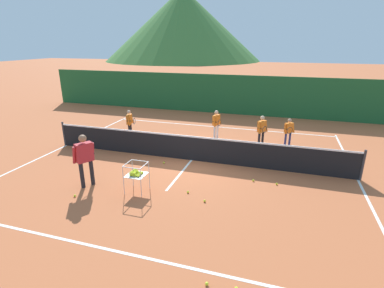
% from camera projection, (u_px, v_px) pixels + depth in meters
% --- Properties ---
extents(ground_plane, '(120.00, 120.00, 0.00)m').
position_uv_depth(ground_plane, '(191.00, 160.00, 11.26)').
color(ground_plane, '#BC6038').
extents(line_baseline_near, '(11.46, 0.08, 0.01)m').
position_uv_depth(line_baseline_near, '(116.00, 251.00, 6.36)').
color(line_baseline_near, white).
rests_on(line_baseline_near, ground).
extents(line_baseline_far, '(11.46, 0.08, 0.01)m').
position_uv_depth(line_baseline_far, '(219.00, 127.00, 15.63)').
color(line_baseline_far, white).
rests_on(line_baseline_far, ground).
extents(line_sideline_west, '(0.08, 10.28, 0.01)m').
position_uv_depth(line_sideline_west, '(67.00, 145.00, 12.87)').
color(line_sideline_west, white).
rests_on(line_sideline_west, ground).
extents(line_sideline_east, '(0.08, 10.28, 0.01)m').
position_uv_depth(line_sideline_east, '(358.00, 180.00, 9.65)').
color(line_sideline_east, white).
rests_on(line_sideline_east, ground).
extents(line_service_center, '(0.08, 5.18, 0.01)m').
position_uv_depth(line_service_center, '(191.00, 160.00, 11.26)').
color(line_service_center, white).
rests_on(line_service_center, ground).
extents(tennis_net, '(11.65, 0.08, 1.05)m').
position_uv_depth(tennis_net, '(191.00, 148.00, 11.09)').
color(tennis_net, '#333338').
rests_on(tennis_net, ground).
extents(instructor, '(0.55, 0.83, 1.68)m').
position_uv_depth(instructor, '(85.00, 156.00, 8.94)').
color(instructor, black).
rests_on(instructor, ground).
extents(student_0, '(0.50, 0.58, 1.30)m').
position_uv_depth(student_0, '(130.00, 121.00, 13.74)').
color(student_0, black).
rests_on(student_0, ground).
extents(student_1, '(0.42, 0.71, 1.34)m').
position_uv_depth(student_1, '(216.00, 122.00, 13.50)').
color(student_1, silver).
rests_on(student_1, ground).
extents(student_2, '(0.45, 0.73, 1.37)m').
position_uv_depth(student_2, '(262.00, 128.00, 12.43)').
color(student_2, black).
rests_on(student_2, ground).
extents(student_3, '(0.47, 0.64, 1.22)m').
position_uv_depth(student_3, '(289.00, 130.00, 12.56)').
color(student_3, navy).
rests_on(student_3, ground).
extents(ball_cart, '(0.58, 0.58, 0.90)m').
position_uv_depth(ball_cart, '(136.00, 173.00, 8.72)').
color(ball_cart, '#B7B7BC').
rests_on(ball_cart, ground).
extents(tennis_ball_0, '(0.07, 0.07, 0.07)m').
position_uv_depth(tennis_ball_0, '(75.00, 196.00, 8.59)').
color(tennis_ball_0, yellow).
rests_on(tennis_ball_0, ground).
extents(tennis_ball_1, '(0.07, 0.07, 0.07)m').
position_uv_depth(tennis_ball_1, '(277.00, 184.00, 9.30)').
color(tennis_ball_1, yellow).
rests_on(tennis_ball_1, ground).
extents(tennis_ball_2, '(0.07, 0.07, 0.07)m').
position_uv_depth(tennis_ball_2, '(236.00, 288.00, 5.36)').
color(tennis_ball_2, yellow).
rests_on(tennis_ball_2, ground).
extents(tennis_ball_3, '(0.07, 0.07, 0.07)m').
position_uv_depth(tennis_ball_3, '(207.00, 284.00, 5.46)').
color(tennis_ball_3, yellow).
rests_on(tennis_ball_3, ground).
extents(tennis_ball_4, '(0.07, 0.07, 0.07)m').
position_uv_depth(tennis_ball_4, '(188.00, 192.00, 8.80)').
color(tennis_ball_4, yellow).
rests_on(tennis_ball_4, ground).
extents(tennis_ball_5, '(0.07, 0.07, 0.07)m').
position_uv_depth(tennis_ball_5, '(253.00, 180.00, 9.53)').
color(tennis_ball_5, yellow).
rests_on(tennis_ball_5, ground).
extents(tennis_ball_6, '(0.07, 0.07, 0.07)m').
position_uv_depth(tennis_ball_6, '(205.00, 201.00, 8.31)').
color(tennis_ball_6, yellow).
rests_on(tennis_ball_6, ground).
extents(tennis_ball_7, '(0.07, 0.07, 0.07)m').
position_uv_depth(tennis_ball_7, '(164.00, 163.00, 10.93)').
color(tennis_ball_7, yellow).
rests_on(tennis_ball_7, ground).
extents(windscreen_fence, '(25.21, 0.08, 2.40)m').
position_uv_depth(windscreen_fence, '(231.00, 95.00, 18.14)').
color(windscreen_fence, '#1E5B2D').
rests_on(windscreen_fence, ground).
extents(hill_0, '(36.59, 36.59, 15.96)m').
position_uv_depth(hill_0, '(183.00, 25.00, 69.02)').
color(hill_0, '#427A38').
rests_on(hill_0, ground).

